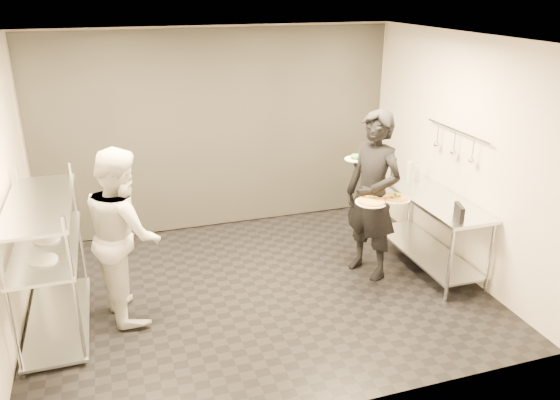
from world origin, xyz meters
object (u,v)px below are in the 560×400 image
object	(u,v)px
prep_counter	(429,218)
pos_monitor	(459,212)
waiter	(373,196)
pizza_plate_far	(396,198)
pizza_plate_near	(371,202)
salad_plate	(356,157)
bottle_clear	(418,172)
chef	(124,234)
bottle_green	(409,172)
pass_rack	(48,258)
bottle_dark	(394,167)

from	to	relation	value
prep_counter	pos_monitor	world-z (taller)	pos_monitor
waiter	pizza_plate_far	size ratio (longest dim) A/B	6.16
pizza_plate_near	salad_plate	bearing A→B (deg)	84.84
waiter	pos_monitor	world-z (taller)	waiter
prep_counter	pizza_plate_far	distance (m)	0.78
prep_counter	bottle_clear	xyz separation A→B (m)	(0.15, 0.58, 0.38)
pizza_plate_near	pos_monitor	world-z (taller)	pos_monitor
chef	pizza_plate_near	world-z (taller)	chef
prep_counter	bottle_green	size ratio (longest dim) A/B	6.58
pass_rack	bottle_green	bearing A→B (deg)	6.75
pos_monitor	bottle_dark	world-z (taller)	bottle_dark
prep_counter	waiter	distance (m)	0.87
prep_counter	pizza_plate_near	world-z (taller)	pizza_plate_near
waiter	salad_plate	bearing A→B (deg)	173.13
bottle_green	bottle_clear	bearing A→B (deg)	22.64
pass_rack	waiter	world-z (taller)	waiter
prep_counter	pos_monitor	xyz separation A→B (m)	(-0.12, -0.72, 0.38)
pass_rack	bottle_dark	bearing A→B (deg)	10.69
prep_counter	bottle_clear	size ratio (longest dim) A/B	10.12
pass_rack	chef	world-z (taller)	chef
chef	pizza_plate_far	size ratio (longest dim) A/B	5.61
chef	salad_plate	bearing A→B (deg)	-94.67
pass_rack	pizza_plate_near	distance (m)	3.42
pizza_plate_far	salad_plate	world-z (taller)	salad_plate
waiter	pos_monitor	distance (m)	0.99
waiter	bottle_green	distance (m)	0.91
salad_plate	pos_monitor	bearing A→B (deg)	-54.14
chef	pizza_plate_near	bearing A→B (deg)	-106.27
pizza_plate_far	pos_monitor	bearing A→B (deg)	-45.09
pizza_plate_far	bottle_green	xyz separation A→B (m)	(0.60, 0.73, 0.01)
prep_counter	salad_plate	bearing A→B (deg)	159.74
prep_counter	pos_monitor	bearing A→B (deg)	-99.46
bottle_dark	pass_rack	bearing A→B (deg)	-169.31
bottle_green	pass_rack	bearing A→B (deg)	-173.25
prep_counter	pizza_plate_near	size ratio (longest dim) A/B	5.09
pizza_plate_near	salad_plate	xyz separation A→B (m)	(0.05, 0.55, 0.35)
bottle_green	bottle_clear	distance (m)	0.19
bottle_green	pizza_plate_near	bearing A→B (deg)	-141.01
pizza_plate_far	bottle_dark	size ratio (longest dim) A/B	1.35
waiter	pizza_plate_far	distance (m)	0.29
bottle_dark	bottle_clear	bearing A→B (deg)	-43.47
pizza_plate_far	chef	bearing A→B (deg)	175.06
chef	pass_rack	bearing A→B (deg)	82.03
pass_rack	salad_plate	size ratio (longest dim) A/B	6.16
pass_rack	salad_plate	world-z (taller)	pass_rack
pass_rack	waiter	bearing A→B (deg)	0.24
pos_monitor	bottle_dark	distance (m)	1.52
pizza_plate_near	bottle_green	distance (m)	1.16
bottle_green	bottle_clear	xyz separation A→B (m)	(0.17, 0.07, -0.05)
pos_monitor	prep_counter	bearing A→B (deg)	98.64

